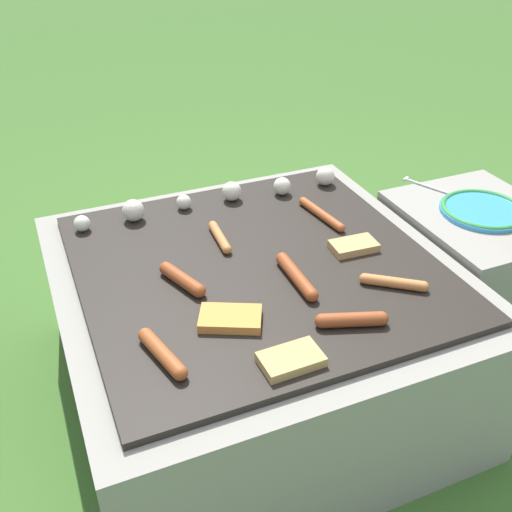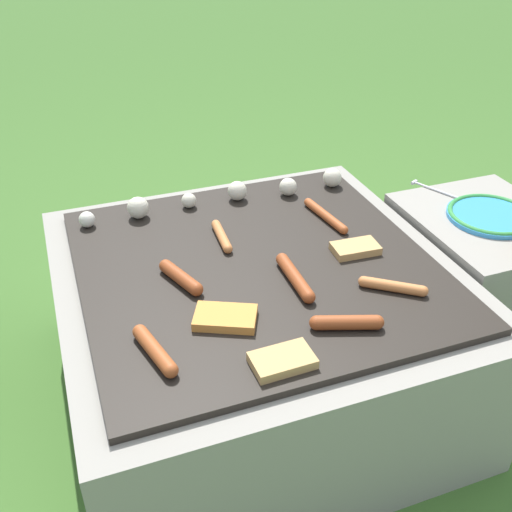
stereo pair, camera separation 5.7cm
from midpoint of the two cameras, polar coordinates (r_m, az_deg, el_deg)
The scene contains 16 objects.
ground_plane at distance 1.71m, azimuth 0.97°, elevation -12.31°, with size 14.00×14.00×0.00m, color #3D6628.
grill at distance 1.57m, azimuth 1.04°, elevation -7.04°, with size 0.94×0.94×0.41m.
side_ledge at distance 1.87m, azimuth 20.97°, elevation -2.14°, with size 0.39×0.45×0.41m.
sausage_mid_left at distance 1.53m, azimuth -2.23°, elevation 1.89°, with size 0.03×0.15×0.02m.
sausage_back_left at distance 1.63m, azimuth 7.61°, elevation 3.83°, with size 0.05×0.20×0.02m.
sausage_front_left at distance 1.25m, azimuth 9.92°, elevation -6.28°, with size 0.15×0.07×0.03m.
sausage_mid_right at distance 1.37m, azimuth -6.02°, elevation -2.04°, with size 0.07×0.15×0.03m.
sausage_front_right at distance 1.18m, azimuth -8.27°, elevation -8.90°, with size 0.06×0.16×0.03m.
sausage_front_center at distance 1.38m, azimuth 14.05°, elevation -2.83°, with size 0.13×0.10×0.02m.
sausage_back_center at distance 1.37m, azimuth 4.90°, elevation -2.04°, with size 0.03×0.19×0.03m.
bread_slice_center at distance 1.16m, azimuth 3.95°, elevation -9.92°, with size 0.12×0.08×0.02m.
bread_slice_left at distance 1.26m, azimuth -1.65°, elevation -5.90°, with size 0.15×0.13×0.02m.
bread_slice_right at distance 1.50m, azimuth 10.51°, elevation 0.70°, with size 0.12×0.07×0.02m.
mushroom_row at distance 1.70m, azimuth -1.96°, elevation 5.86°, with size 0.77×0.08×0.06m.
plate_colorful at distance 1.76m, azimuth 22.33°, elevation 3.61°, with size 0.24×0.24×0.02m.
fork_utensil at distance 1.85m, azimuth 18.13°, elevation 5.78°, with size 0.11×0.21×0.01m.
Camera 2 is at (-0.41, -1.13, 1.21)m, focal length 42.00 mm.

